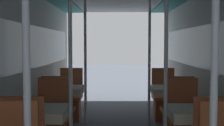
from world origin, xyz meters
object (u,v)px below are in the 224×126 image
Objects in this scene: dining_table_left_2 at (65,94)px; support_pole_right_2 at (149,64)px; dining_table_left_1 at (41,118)px; support_pole_right_0 at (214,104)px; dining_table_right_2 at (170,94)px; chair_left_near_2 at (59,120)px; chair_right_far_2 at (164,104)px; support_pole_left_2 at (85,64)px; support_pole_left_0 at (27,104)px; chair_left_far_2 at (70,104)px; support_pole_left_1 at (70,74)px; chair_right_near_2 at (176,120)px; dining_table_right_1 at (196,119)px; support_pole_right_1 at (166,74)px.

dining_table_left_2 is 1.50m from support_pole_right_2.
support_pole_right_0 is at bearing -50.47° from dining_table_left_1.
dining_table_left_2 is 1.00× the size of dining_table_right_2.
chair_right_far_2 is at bearing 33.86° from chair_left_near_2.
dining_table_left_1 is at bearing -101.34° from support_pole_left_2.
support_pole_left_0 is 3.49m from dining_table_left_2.
dining_table_left_1 is 0.32× the size of support_pole_left_2.
support_pole_left_1 is at bearing 98.49° from chair_left_far_2.
chair_right_near_2 is at bearing -22.64° from support_pole_left_2.
support_pole_right_0 reaches higher than dining_table_left_1.
chair_left_near_2 is at bearing 90.00° from chair_left_far_2.
support_pole_right_2 is (-0.34, 1.72, 0.51)m from dining_table_right_1.
dining_table_right_1 is (1.76, 0.00, 0.00)m from dining_table_left_1.
chair_left_far_2 is 1.00× the size of chair_right_far_2.
support_pole_left_1 reaches higher than chair_left_far_2.
dining_table_right_2 is (1.76, 0.59, 0.29)m from chair_left_near_2.
chair_right_near_2 is at bearing -59.76° from support_pole_right_2.
chair_right_far_2 is at bearing 85.11° from support_pole_right_0.
support_pole_left_1 is 1.50m from dining_table_right_1.
chair_left_far_2 is 1.73m from support_pole_right_2.
support_pole_right_0 is 1.00× the size of support_pole_right_2.
support_pole_left_2 is 1.00× the size of support_pole_right_0.
chair_left_near_2 is at bearing 90.00° from dining_table_left_1.
chair_left_far_2 reaches higher than dining_table_left_1.
dining_table_left_2 is 0.32× the size of support_pole_right_2.
support_pole_right_1 is 1.72m from support_pole_right_2.
chair_left_near_2 reaches higher than dining_table_right_1.
chair_right_near_2 is at bearing 72.99° from support_pole_right_1.
support_pole_left_1 reaches higher than chair_left_near_2.
chair_left_near_2 is at bearing -157.36° from support_pole_right_2.
support_pole_left_1 is 2.26× the size of chair_left_far_2.
dining_table_right_2 is at bearing 0.00° from dining_table_left_2.
support_pole_right_2 is at bearing 120.24° from chair_right_near_2.
dining_table_right_1 is 1.72m from dining_table_right_2.
dining_table_right_2 is (1.76, 1.72, 0.00)m from dining_table_left_1.
dining_table_right_1 and dining_table_right_2 have the same top height.
chair_left_far_2 is 1.00× the size of chair_right_near_2.
support_pole_left_0 is 1.00× the size of support_pole_right_2.
support_pole_left_1 is 1.00× the size of support_pole_left_2.
dining_table_right_2 is at bearing 0.00° from support_pole_left_2.
support_pole_left_1 and support_pole_right_2 have the same top height.
support_pole_right_1 is 2.47m from chair_right_far_2.
support_pole_right_1 is (1.42, -2.31, 0.80)m from chair_left_far_2.
support_pole_left_1 is at bearing 0.00° from dining_table_left_1.
dining_table_left_2 is at bearing 135.73° from dining_table_right_1.
chair_left_far_2 is at bearing 94.89° from support_pole_left_0.
support_pole_left_0 is 3.09× the size of dining_table_left_1.
dining_table_left_2 is at bearing 180.00° from dining_table_right_2.
chair_right_far_2 is (1.42, 4.02, -0.80)m from support_pole_left_0.
dining_table_right_1 is (1.76, -1.72, 0.00)m from dining_table_left_2.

